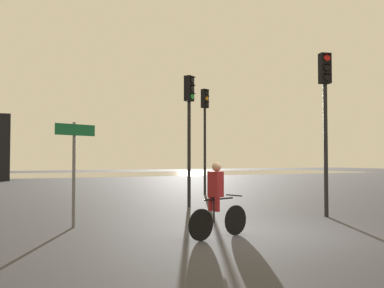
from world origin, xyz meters
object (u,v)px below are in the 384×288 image
Objects in this scene: traffic_light_center at (189,116)px; direction_sign_post at (74,159)px; traffic_light_far_right at (205,122)px; traffic_light_near_right at (325,103)px; cyclist at (217,200)px.

direction_sign_post is (-4.47, -2.86, -1.52)m from traffic_light_center.
traffic_light_far_right is 10.55m from direction_sign_post.
traffic_light_near_right is 8.46m from traffic_light_far_right.
direction_sign_post is at bearing 0.20° from traffic_light_center.
traffic_light_near_right is 0.96× the size of traffic_light_far_right.
traffic_light_center is at bearing 36.36° from traffic_light_far_right.
direction_sign_post is at bearing 24.26° from traffic_light_far_right.
traffic_light_near_right is 7.32m from direction_sign_post.
traffic_light_near_right is 4.76m from traffic_light_center.
direction_sign_post is (-7.05, 1.14, -1.64)m from traffic_light_near_right.
traffic_light_near_right is at bearing 93.36° from cyclist.
traffic_light_far_right is at bearing -155.56° from traffic_light_center.
traffic_light_near_right is 1.86× the size of direction_sign_post.
cyclist is (2.50, -2.76, -0.88)m from direction_sign_post.
direction_sign_post is 3.83m from cyclist.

